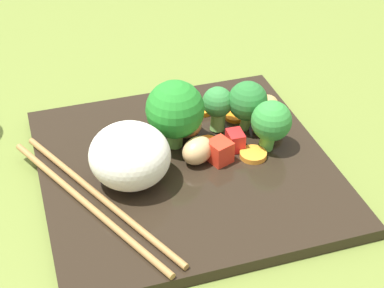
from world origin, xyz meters
The scene contains 21 objects.
ground_plane centered at (0.00, 0.00, -1.00)cm, with size 110.00×110.00×2.00cm, color olive.
square_plate centered at (0.00, 0.00, 0.63)cm, with size 28.52×28.52×1.26cm, color black.
rice_mound centered at (-5.75, -0.99, 4.36)cm, with size 7.77×7.55×6.20cm, color white.
broccoli_floret_0 centered at (5.19, 4.96, 4.27)cm, with size 3.28×3.28×5.10cm.
broccoli_floret_1 centered at (0.22, 3.30, 5.62)cm, with size 5.97×5.97×7.53cm.
broccoli_floret_2 centered at (8.13, 3.89, 4.70)cm, with size 4.24×4.24×5.74cm.
broccoli_floret_3 centered at (9.12, -0.25, 4.43)cm, with size 4.17×4.17×5.50cm.
carrot_slice_0 centered at (3.01, 1.81, 1.61)cm, with size 2.74×2.74×0.71cm, color orange.
carrot_slice_1 centered at (4.69, 8.53, 1.55)cm, with size 2.54×2.54×0.59cm, color orange.
carrot_slice_2 centered at (6.91, -1.02, 1.54)cm, with size 2.75×2.75×0.56cm, color orange.
carrot_slice_3 centered at (7.18, 9.07, 1.51)cm, with size 2.53×2.53×0.50cm, color orange.
carrot_slice_4 centered at (7.67, 6.09, 1.48)cm, with size 2.11×2.11×0.44cm, color orange.
carrot_slice_5 centered at (2.34, 8.19, 1.55)cm, with size 3.03×3.03×0.58cm, color orange.
pepper_chunk_0 centered at (5.67, 0.87, 2.27)cm, with size 2.03×1.57×2.02cm, color red.
pepper_chunk_1 centered at (9.39, 8.12, 1.91)cm, with size 2.48×2.66×1.30cm, color red.
pepper_chunk_2 centered at (3.44, -0.54, 2.41)cm, with size 2.09×2.19×2.31cm, color red.
chicken_piece_0 centered at (1.29, 0.32, 2.64)cm, with size 3.52×2.65×2.77cm, color tan.
chicken_piece_1 centered at (1.61, 4.88, 2.73)cm, with size 3.80×3.34×2.93cm, color tan.
chicken_piece_2 centered at (10.54, 3.41, 2.55)cm, with size 3.82×3.05×2.58cm, color tan.
chicken_piece_3 centered at (11.23, 5.85, 2.40)cm, with size 3.10×2.58×2.29cm, color tan.
chopstick_pair centered at (-9.88, -2.87, 1.57)cm, with size 11.99×22.71×0.62cm.
Camera 1 is at (-14.48, -46.58, 39.43)cm, focal length 57.85 mm.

